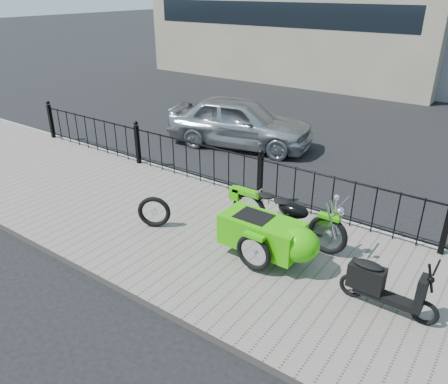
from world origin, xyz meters
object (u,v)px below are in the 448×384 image
Objects in this scene: motorcycle_sidecar at (276,232)px; scooter at (382,286)px; sedan_car at (240,122)px; spare_tire at (154,212)px.

motorcycle_sidecar reaches higher than scooter.
scooter is 0.33× the size of sedan_car.
sedan_car is (-1.40, 4.93, 0.27)m from spare_tire.
scooter is 2.22× the size of spare_tire.
motorcycle_sidecar is 2.32m from spare_tire.
motorcycle_sidecar is 0.56× the size of sedan_car.
motorcycle_sidecar is 5.85m from sedan_car.
scooter is 7.24m from sedan_car.
motorcycle_sidecar is 3.78× the size of spare_tire.
scooter is (1.76, -0.22, -0.12)m from motorcycle_sidecar.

